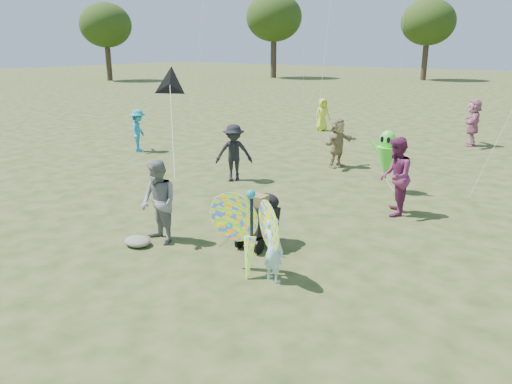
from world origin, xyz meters
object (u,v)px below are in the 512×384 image
crowd_i (138,131)px  crowd_b (234,153)px  alien_kite (386,158)px  crowd_d (338,143)px  crowd_j (473,123)px  adult_man (159,202)px  butterfly_kite (250,233)px  crowd_e (395,177)px  crowd_g (323,115)px  jogging_stroller (261,217)px  child_girl (273,249)px

crowd_i → crowd_b: bearing=-136.5°
alien_kite → crowd_i: bearing=-177.5°
crowd_d → crowd_j: size_ratio=0.88×
adult_man → crowd_b: (-1.87, 4.72, -0.02)m
butterfly_kite → adult_man: bearing=177.2°
crowd_e → butterfly_kite: size_ratio=1.06×
adult_man → crowd_j: (2.43, 14.64, 0.07)m
crowd_i → crowd_g: bearing=-56.4°
butterfly_kite → jogging_stroller: bearing=118.3°
adult_man → crowd_i: size_ratio=1.08×
adult_man → crowd_d: 8.13m
crowd_d → alien_kite: size_ratio=0.95×
crowd_b → crowd_e: bearing=-41.8°
crowd_e → alien_kite: 1.93m
alien_kite → butterfly_kite: bearing=-88.4°
crowd_i → butterfly_kite: bearing=-156.2°
crowd_b → crowd_e: crowd_e is taller
crowd_b → butterfly_kite: bearing=-88.5°
butterfly_kite → alien_kite: size_ratio=1.02×
crowd_d → crowd_b: bearing=164.2°
crowd_d → adult_man: bearing=-168.3°
crowd_i → butterfly_kite: butterfly_kite is taller
crowd_d → alien_kite: 3.09m
crowd_i → crowd_j: crowd_j is taller
crowd_d → butterfly_kite: size_ratio=0.93×
crowd_e → butterfly_kite: 4.76m
crowd_d → crowd_g: bearing=43.6°
crowd_d → crowd_j: 7.03m
crowd_b → crowd_j: crowd_j is taller
child_girl → crowd_d: crowd_d is taller
adult_man → jogging_stroller: size_ratio=1.59×
adult_man → crowd_e: 5.58m
child_girl → crowd_j: crowd_j is taller
crowd_b → crowd_e: 5.06m
crowd_j → alien_kite: bearing=-14.9°
crowd_e → crowd_g: (-7.40, 9.65, -0.19)m
crowd_g → crowd_j: 6.65m
alien_kite → adult_man: bearing=-109.8°
adult_man → crowd_b: 5.08m
child_girl → jogging_stroller: bearing=-35.0°
crowd_j → alien_kite: (-0.17, -8.37, 0.03)m
child_girl → crowd_e: 4.66m
adult_man → crowd_e: (3.19, 4.58, 0.08)m
alien_kite → crowd_b: bearing=-159.4°
child_girl → alien_kite: bearing=-72.8°
crowd_i → jogging_stroller: size_ratio=1.47×
jogging_stroller → alien_kite: 5.19m
adult_man → butterfly_kite: (2.44, -0.12, -0.07)m
crowd_b → crowd_d: (1.67, 3.41, -0.03)m
butterfly_kite → child_girl: bearing=7.7°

